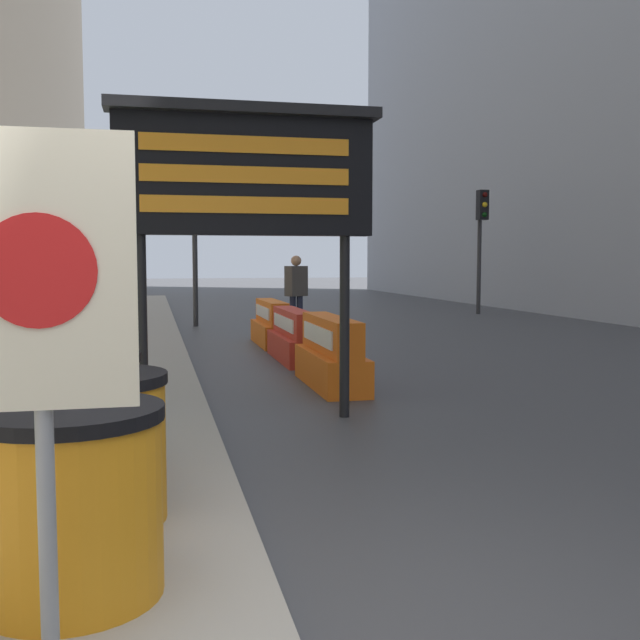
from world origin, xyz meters
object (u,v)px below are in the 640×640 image
(jersey_barrier_red_striped, at_px, (294,338))
(pedestrian_worker, at_px, (296,288))
(barrel_drum_foreground, at_px, (70,501))
(warning_sign, at_px, (40,311))
(barrel_drum_middle, at_px, (94,447))
(traffic_light_far_side, at_px, (481,224))
(jersey_barrier_orange_far, at_px, (331,356))
(barrel_drum_back, at_px, (80,414))
(message_board, at_px, (245,176))
(traffic_cone_near, at_px, (350,348))
(jersey_barrier_orange_near, at_px, (272,325))
(traffic_light_near_curb, at_px, (194,196))

(jersey_barrier_red_striped, relative_size, pedestrian_worker, 1.25)
(barrel_drum_foreground, bearing_deg, warning_sign, -89.71)
(barrel_drum_middle, xyz_separation_m, traffic_light_far_side, (9.54, 15.69, 2.03))
(pedestrian_worker, bearing_deg, barrel_drum_foreground, -134.10)
(jersey_barrier_red_striped, bearing_deg, jersey_barrier_orange_far, -90.00)
(barrel_drum_back, xyz_separation_m, message_board, (1.37, 1.99, 1.82))
(jersey_barrier_orange_far, xyz_separation_m, traffic_cone_near, (0.65, 1.52, -0.09))
(barrel_drum_foreground, height_order, jersey_barrier_red_striped, barrel_drum_foreground)
(jersey_barrier_red_striped, height_order, traffic_light_far_side, traffic_light_far_side)
(message_board, relative_size, jersey_barrier_red_striped, 1.46)
(barrel_drum_foreground, relative_size, jersey_barrier_orange_near, 0.42)
(jersey_barrier_orange_far, bearing_deg, message_board, -125.54)
(jersey_barrier_red_striped, distance_m, traffic_cone_near, 1.15)
(message_board, distance_m, traffic_light_near_curb, 10.55)
(warning_sign, bearing_deg, jersey_barrier_orange_far, 68.62)
(barrel_drum_middle, distance_m, traffic_cone_near, 6.97)
(traffic_cone_near, bearing_deg, jersey_barrier_orange_near, 101.61)
(jersey_barrier_orange_near, xyz_separation_m, traffic_light_far_side, (7.06, 6.32, 2.21))
(jersey_barrier_orange_near, bearing_deg, barrel_drum_back, -107.36)
(message_board, xyz_separation_m, traffic_cone_near, (1.91, 3.29, -2.08))
(barrel_drum_middle, height_order, jersey_barrier_orange_near, barrel_drum_middle)
(barrel_drum_middle, xyz_separation_m, message_board, (1.21, 2.93, 1.82))
(warning_sign, height_order, jersey_barrier_red_striped, warning_sign)
(barrel_drum_foreground, relative_size, warning_sign, 0.44)
(barrel_drum_foreground, height_order, jersey_barrier_orange_far, barrel_drum_foreground)
(jersey_barrier_orange_near, xyz_separation_m, pedestrian_worker, (0.84, 1.94, 0.62))
(barrel_drum_foreground, distance_m, barrel_drum_middle, 0.94)
(barrel_drum_back, xyz_separation_m, jersey_barrier_orange_near, (2.64, 8.43, -0.18))
(traffic_light_near_curb, bearing_deg, message_board, -90.65)
(barrel_drum_middle, bearing_deg, jersey_barrier_red_striped, 70.93)
(jersey_barrier_orange_near, relative_size, traffic_light_near_curb, 0.46)
(barrel_drum_foreground, xyz_separation_m, barrel_drum_back, (-0.12, 1.89, 0.00))
(warning_sign, relative_size, traffic_light_near_curb, 0.44)
(traffic_light_near_curb, relative_size, pedestrian_worker, 2.55)
(message_board, distance_m, traffic_cone_near, 4.34)
(barrel_drum_foreground, distance_m, traffic_cone_near, 7.84)
(barrel_drum_foreground, xyz_separation_m, message_board, (1.24, 3.88, 1.82))
(message_board, distance_m, jersey_barrier_orange_far, 2.95)
(warning_sign, distance_m, pedestrian_worker, 13.44)
(barrel_drum_middle, height_order, traffic_light_near_curb, traffic_light_near_curb)
(jersey_barrier_red_striped, bearing_deg, message_board, -106.64)
(traffic_light_far_side, distance_m, pedestrian_worker, 7.78)
(barrel_drum_foreground, bearing_deg, message_board, 72.21)
(barrel_drum_foreground, height_order, barrel_drum_middle, same)
(jersey_barrier_orange_far, distance_m, jersey_barrier_orange_near, 4.67)
(traffic_light_far_side, bearing_deg, barrel_drum_foreground, -119.92)
(barrel_drum_foreground, relative_size, message_board, 0.27)
(barrel_drum_middle, bearing_deg, barrel_drum_foreground, -91.93)
(warning_sign, relative_size, message_board, 0.62)
(barrel_drum_foreground, distance_m, pedestrian_worker, 12.71)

